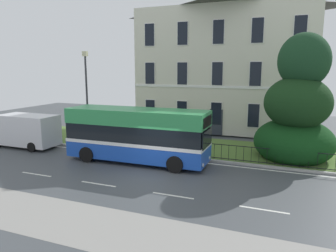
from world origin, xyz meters
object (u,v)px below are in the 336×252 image
object	(u,v)px
street_lamp_post	(87,92)
single_decker_bus	(137,134)
evergreen_tree	(297,114)
white_panel_van	(26,131)
georgian_townhouse	(230,63)

from	to	relation	value
street_lamp_post	single_decker_bus	bearing A→B (deg)	-25.90
evergreen_tree	street_lamp_post	distance (m)	14.61
single_decker_bus	white_panel_van	world-z (taller)	single_decker_bus
evergreen_tree	street_lamp_post	xyz separation A→B (m)	(-14.51, -1.29, 1.05)
single_decker_bus	street_lamp_post	distance (m)	6.53
white_panel_van	street_lamp_post	xyz separation A→B (m)	(3.82, 2.31, 2.79)
georgian_townhouse	evergreen_tree	bearing A→B (deg)	-59.12
single_decker_bus	white_panel_van	bearing A→B (deg)	176.79
georgian_townhouse	white_panel_van	xyz separation A→B (m)	(-12.09, -14.04, -5.03)
evergreen_tree	white_panel_van	world-z (taller)	evergreen_tree
evergreen_tree	single_decker_bus	bearing A→B (deg)	-156.30
single_decker_bus	evergreen_tree	bearing A→B (deg)	22.70
georgian_townhouse	evergreen_tree	world-z (taller)	georgian_townhouse
white_panel_van	street_lamp_post	distance (m)	5.26
evergreen_tree	georgian_townhouse	bearing A→B (deg)	120.88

